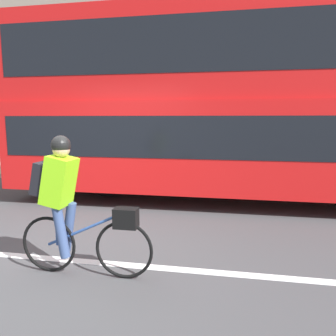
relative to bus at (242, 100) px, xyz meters
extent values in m
plane|color=#424244|center=(-2.41, -3.39, -2.16)|extent=(80.00, 80.00, 0.00)
cube|color=silver|center=(-2.41, -3.50, -2.15)|extent=(50.00, 0.14, 0.01)
cube|color=gray|center=(-2.41, 2.65, -2.10)|extent=(60.00, 2.34, 0.12)
cube|color=gray|center=(-2.41, 3.97, 1.98)|extent=(60.00, 0.30, 8.27)
cylinder|color=black|center=(-3.00, 0.00, -1.61)|extent=(1.10, 0.30, 1.10)
cube|color=red|center=(0.00, 0.00, -0.94)|extent=(9.68, 2.42, 1.78)
cube|color=black|center=(0.00, 0.00, -0.73)|extent=(9.29, 2.44, 0.78)
cube|color=red|center=(0.00, 0.00, 0.83)|extent=(9.68, 2.32, 1.77)
cube|color=black|center=(0.00, 0.00, 0.92)|extent=(9.29, 2.34, 0.99)
torus|color=black|center=(-1.34, -3.82, -1.83)|extent=(0.66, 0.04, 0.66)
torus|color=black|center=(-2.25, -3.82, -1.83)|extent=(0.66, 0.04, 0.66)
cylinder|color=#2D4C8C|center=(-1.80, -3.82, -1.61)|extent=(0.92, 0.03, 0.45)
cylinder|color=#2D4C8C|center=(-2.14, -3.82, -1.58)|extent=(0.03, 0.03, 0.49)
cube|color=black|center=(-1.31, -3.82, -1.46)|extent=(0.26, 0.16, 0.22)
cube|color=#8CE019|center=(-2.08, -3.82, -1.07)|extent=(0.37, 0.32, 0.58)
cube|color=black|center=(-2.28, -3.82, -1.05)|extent=(0.21, 0.26, 0.38)
cylinder|color=#384C7A|center=(-2.04, -3.73, -1.63)|extent=(0.21, 0.11, 0.60)
cylinder|color=#384C7A|center=(-2.04, -3.91, -1.63)|extent=(0.19, 0.11, 0.59)
sphere|color=tan|center=(-2.04, -3.82, -0.71)|extent=(0.19, 0.19, 0.19)
sphere|color=black|center=(-2.04, -3.82, -0.67)|extent=(0.21, 0.21, 0.21)
camera|label=1|loc=(-0.23, -7.11, -0.38)|focal=35.00mm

